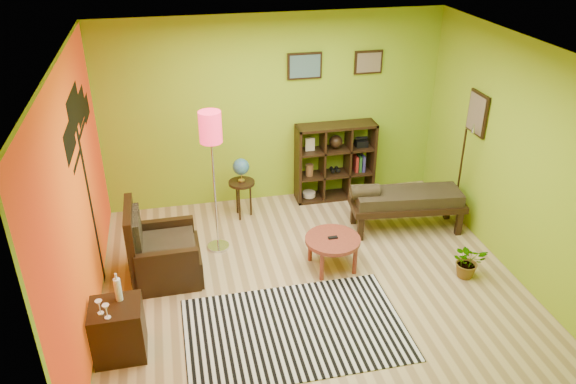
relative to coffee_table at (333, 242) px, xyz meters
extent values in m
plane|color=tan|center=(-0.34, -0.23, -0.37)|extent=(5.00, 5.00, 0.00)
cube|color=#84AA1B|center=(-0.34, 2.02, 1.03)|extent=(5.00, 0.04, 2.80)
cube|color=#84AA1B|center=(-0.34, -2.48, 1.03)|extent=(5.00, 0.04, 2.80)
cube|color=#84AA1B|center=(-2.84, -0.23, 1.03)|extent=(0.04, 4.50, 2.80)
cube|color=#84AA1B|center=(2.16, -0.23, 1.03)|extent=(0.04, 4.50, 2.80)
cube|color=white|center=(-0.34, -0.23, 2.43)|extent=(5.00, 4.50, 0.04)
cube|color=#FF5A0E|center=(-2.82, -0.23, 1.03)|extent=(0.01, 4.45, 2.75)
cube|color=black|center=(-2.80, 0.32, 0.68)|extent=(0.01, 0.14, 2.10)
cube|color=black|center=(-2.80, -0.18, 1.68)|extent=(0.01, 0.65, 0.32)
cube|color=black|center=(-2.80, 0.37, 1.81)|extent=(0.01, 0.85, 0.40)
cube|color=black|center=(-2.80, 0.87, 1.68)|extent=(0.01, 0.70, 0.32)
cube|color=black|center=(-2.80, 1.22, 1.53)|extent=(0.01, 0.50, 0.26)
cube|color=black|center=(0.11, 1.99, 1.68)|extent=(0.50, 0.03, 0.38)
cube|color=slate|center=(0.11, 1.97, 1.68)|extent=(0.44, 0.01, 0.32)
cube|color=black|center=(1.06, 1.99, 1.68)|extent=(0.42, 0.03, 0.34)
cube|color=#846F53|center=(1.06, 1.97, 1.68)|extent=(0.36, 0.01, 0.28)
cube|color=black|center=(2.13, 0.67, 1.28)|extent=(0.03, 0.44, 0.56)
cube|color=#846F53|center=(2.11, 0.67, 1.28)|extent=(0.01, 0.38, 0.50)
cylinder|color=black|center=(2.01, 0.67, 0.41)|extent=(0.23, 0.34, 1.46)
cone|color=silver|center=(2.01, 0.52, 1.15)|extent=(0.08, 0.09, 0.16)
cube|color=silver|center=(-0.72, -1.05, -0.36)|extent=(2.38, 1.52, 0.01)
cylinder|color=maroon|center=(0.00, 0.00, 0.03)|extent=(0.69, 0.69, 0.05)
cylinder|color=maroon|center=(0.20, 0.24, -0.18)|extent=(0.06, 0.06, 0.38)
cylinder|color=maroon|center=(-0.24, 0.20, -0.18)|extent=(0.06, 0.06, 0.38)
cylinder|color=maroon|center=(0.24, -0.20, -0.18)|extent=(0.06, 0.06, 0.38)
cylinder|color=maroon|center=(-0.20, -0.24, -0.18)|extent=(0.06, 0.06, 0.38)
cube|color=black|center=(0.00, 0.00, 0.07)|extent=(0.12, 0.05, 0.02)
cube|color=black|center=(-2.02, 0.26, -0.18)|extent=(0.81, 0.79, 0.36)
cube|color=black|center=(-2.40, 0.25, 0.13)|extent=(0.10, 0.78, 1.00)
cube|color=black|center=(-2.02, -0.12, -0.07)|extent=(0.73, 0.10, 0.58)
cube|color=black|center=(-2.03, 0.63, -0.07)|extent=(0.73, 0.10, 0.58)
cube|color=#E4BF73|center=(-2.00, 0.26, 0.06)|extent=(0.64, 0.63, 0.13)
cube|color=#E4BF73|center=(-2.33, 0.25, 0.32)|extent=(0.09, 0.58, 0.45)
cube|color=black|center=(-2.54, -1.00, -0.06)|extent=(0.51, 0.46, 0.60)
cylinder|color=white|center=(-2.49, -0.90, 0.36)|extent=(0.07, 0.07, 0.25)
cylinder|color=white|center=(-2.49, -0.90, 0.52)|extent=(0.02, 0.02, 0.07)
cylinder|color=white|center=(-2.66, -1.08, 0.24)|extent=(0.06, 0.06, 0.01)
cylinder|color=white|center=(-2.66, -1.08, 0.29)|extent=(0.01, 0.01, 0.09)
cone|color=white|center=(-2.66, -1.08, 0.36)|extent=(0.07, 0.07, 0.06)
cylinder|color=white|center=(-2.59, -1.16, 0.24)|extent=(0.06, 0.06, 0.01)
cylinder|color=white|center=(-2.59, -1.16, 0.29)|extent=(0.01, 0.01, 0.09)
cone|color=white|center=(-2.59, -1.16, 0.36)|extent=(0.07, 0.07, 0.06)
cylinder|color=silver|center=(-1.36, 0.75, -0.35)|extent=(0.29, 0.29, 0.03)
cylinder|color=silver|center=(-1.36, 0.75, 0.52)|extent=(0.03, 0.03, 1.78)
cylinder|color=#E62541|center=(-1.36, 0.75, 1.36)|extent=(0.28, 0.28, 0.39)
cylinder|color=black|center=(-0.92, 1.51, 0.18)|extent=(0.38, 0.38, 0.04)
cylinder|color=black|center=(-0.79, 1.52, -0.10)|extent=(0.03, 0.03, 0.53)
cylinder|color=black|center=(-0.98, 1.62, -0.10)|extent=(0.03, 0.03, 0.53)
cylinder|color=black|center=(-0.97, 1.41, -0.10)|extent=(0.03, 0.03, 0.53)
cylinder|color=gold|center=(-0.92, 1.51, 0.22)|extent=(0.09, 0.09, 0.02)
cylinder|color=gold|center=(-0.92, 1.51, 0.27)|extent=(0.02, 0.02, 0.09)
sphere|color=#233FA1|center=(-0.92, 1.51, 0.43)|extent=(0.24, 0.24, 0.24)
cube|color=black|center=(-0.02, 1.80, 0.23)|extent=(0.04, 0.35, 1.20)
cube|color=black|center=(1.14, 1.80, 0.23)|extent=(0.04, 0.35, 1.20)
cube|color=black|center=(0.56, 1.80, -0.35)|extent=(1.20, 0.35, 0.04)
cube|color=black|center=(0.56, 1.80, 0.81)|extent=(1.20, 0.35, 0.04)
cube|color=black|center=(0.36, 1.80, 0.23)|extent=(0.03, 0.33, 1.12)
cube|color=black|center=(0.76, 1.80, 0.23)|extent=(0.03, 0.33, 1.12)
cube|color=black|center=(0.56, 1.80, 0.03)|extent=(1.12, 0.33, 0.03)
cube|color=black|center=(0.56, 1.80, 0.43)|extent=(1.12, 0.33, 0.03)
cylinder|color=#C6B090|center=(0.16, 1.80, -0.28)|extent=(0.20, 0.20, 0.07)
sphere|color=black|center=(0.56, 1.80, 0.56)|extent=(0.20, 0.20, 0.20)
cube|color=black|center=(0.96, 1.80, 0.50)|extent=(0.18, 0.15, 0.10)
cylinder|color=black|center=(0.52, 1.80, 0.10)|extent=(0.06, 0.12, 0.06)
cylinder|color=black|center=(0.60, 1.80, 0.10)|extent=(0.06, 0.12, 0.06)
ellipsoid|color=#384C26|center=(0.96, 1.80, -0.27)|extent=(0.18, 0.18, 0.09)
cylinder|color=brown|center=(0.16, 1.80, 0.13)|extent=(0.12, 0.12, 0.18)
cube|color=#C6B090|center=(0.16, 1.80, 0.55)|extent=(0.14, 0.03, 0.20)
cube|color=maroon|center=(0.89, 1.80, 0.17)|extent=(0.04, 0.18, 0.26)
cube|color=#1E4C1E|center=(0.95, 1.80, 0.17)|extent=(0.04, 0.18, 0.26)
cube|color=navy|center=(1.00, 1.80, 0.17)|extent=(0.04, 0.18, 0.26)
cube|color=black|center=(1.27, 0.67, 0.03)|extent=(1.62, 0.73, 0.09)
cube|color=#E4BF73|center=(1.27, 0.67, 0.15)|extent=(1.50, 0.65, 0.16)
cylinder|color=#E4BF73|center=(0.66, 0.74, 0.26)|extent=(0.41, 0.24, 0.20)
cube|color=black|center=(1.98, 0.81, -0.19)|extent=(0.09, 0.09, 0.35)
cube|color=black|center=(0.61, 0.97, -0.19)|extent=(0.09, 0.09, 0.35)
cube|color=black|center=(1.93, 0.37, -0.19)|extent=(0.09, 0.09, 0.35)
cube|color=black|center=(0.56, 0.53, -0.19)|extent=(0.09, 0.09, 0.35)
imported|color=#26661E|center=(1.57, -0.55, -0.19)|extent=(0.47, 0.51, 0.35)
camera|label=1|loc=(-1.80, -5.62, 3.80)|focal=35.00mm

